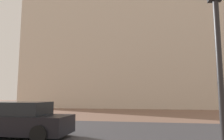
{
  "coord_description": "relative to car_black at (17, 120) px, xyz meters",
  "views": [
    {
      "loc": [
        2.11,
        -0.44,
        1.71
      ],
      "look_at": [
        -0.01,
        11.83,
        3.23
      ],
      "focal_mm": 33.53,
      "sensor_mm": 36.0,
      "label": 1
    }
  ],
  "objects": [
    {
      "name": "street_asphalt_strip",
      "position": [
        3.28,
        1.79,
        -0.69
      ],
      "size": [
        120.0,
        8.13,
        0.0
      ],
      "primitive_type": "cube",
      "color": "#38383D",
      "rests_on": "ground_plane"
    },
    {
      "name": "ground_plane",
      "position": [
        3.28,
        2.41,
        -0.69
      ],
      "size": [
        120.0,
        120.0,
        0.0
      ],
      "primitive_type": "plane",
      "color": "brown"
    },
    {
      "name": "landmark_building",
      "position": [
        2.07,
        25.97,
        8.9
      ],
      "size": [
        29.84,
        15.07,
        34.56
      ],
      "color": "beige",
      "rests_on": "ground_plane"
    },
    {
      "name": "car_black",
      "position": [
        0.0,
        0.0,
        0.0
      ],
      "size": [
        4.47,
        1.93,
        1.44
      ],
      "color": "black",
      "rests_on": "ground_plane"
    },
    {
      "name": "traffic_light_pole",
      "position": [
        6.88,
        -3.37,
        2.58
      ],
      "size": [
        0.28,
        0.34,
        4.68
      ],
      "color": "black",
      "rests_on": "ground_plane"
    }
  ]
}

